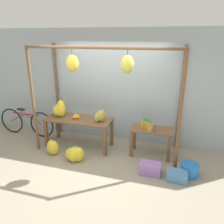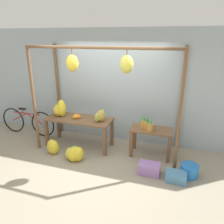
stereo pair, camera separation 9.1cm
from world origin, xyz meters
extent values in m
plane|color=gray|center=(0.00, 0.00, 0.00)|extent=(20.00, 20.00, 0.00)
cube|color=#99A8B2|center=(0.00, 1.36, 1.40)|extent=(8.00, 0.08, 2.80)
cylinder|color=brown|center=(-1.61, 0.23, 1.21)|extent=(0.07, 0.07, 2.43)
cylinder|color=brown|center=(1.61, 0.23, 1.21)|extent=(0.07, 0.07, 2.43)
cylinder|color=brown|center=(-1.61, 1.27, 1.21)|extent=(0.07, 0.07, 2.43)
cylinder|color=brown|center=(1.61, 1.27, 1.21)|extent=(0.07, 0.07, 2.43)
cylinder|color=brown|center=(0.00, 0.23, 2.40)|extent=(3.21, 0.06, 0.06)
cylinder|color=brown|center=(-0.56, 0.23, 2.31)|extent=(0.02, 0.02, 0.11)
ellipsoid|color=gold|center=(-0.56, 0.23, 2.09)|extent=(0.25, 0.23, 0.34)
cylinder|color=brown|center=(0.57, 0.23, 2.32)|extent=(0.02, 0.02, 0.09)
ellipsoid|color=gold|center=(0.57, 0.23, 2.10)|extent=(0.25, 0.23, 0.34)
cube|color=brown|center=(-0.70, 0.65, 0.71)|extent=(1.61, 0.64, 0.04)
cube|color=brown|center=(-1.46, 0.38, 0.35)|extent=(0.07, 0.07, 0.69)
cube|color=brown|center=(0.05, 0.38, 0.35)|extent=(0.07, 0.07, 0.69)
cube|color=brown|center=(-1.46, 0.92, 0.35)|extent=(0.07, 0.07, 0.69)
cube|color=brown|center=(0.05, 0.92, 0.35)|extent=(0.07, 0.07, 0.69)
cube|color=brown|center=(1.04, 0.73, 0.63)|extent=(0.92, 0.49, 0.04)
cube|color=brown|center=(0.63, 0.53, 0.31)|extent=(0.07, 0.07, 0.61)
cube|color=brown|center=(1.46, 0.53, 0.31)|extent=(0.07, 0.07, 0.61)
cube|color=brown|center=(0.63, 0.92, 0.31)|extent=(0.07, 0.07, 0.61)
cube|color=brown|center=(1.46, 0.92, 0.31)|extent=(0.07, 0.07, 0.61)
ellipsoid|color=yellow|center=(-1.15, 0.64, 0.94)|extent=(0.30, 0.30, 0.42)
ellipsoid|color=gold|center=(-1.23, 0.65, 0.88)|extent=(0.33, 0.32, 0.31)
sphere|color=orange|center=(-0.76, 0.59, 0.78)|extent=(0.10, 0.10, 0.10)
sphere|color=orange|center=(-0.77, 0.72, 0.77)|extent=(0.09, 0.09, 0.09)
sphere|color=orange|center=(-0.80, 0.68, 0.78)|extent=(0.09, 0.09, 0.09)
sphere|color=orange|center=(-0.69, 0.63, 0.77)|extent=(0.08, 0.08, 0.08)
sphere|color=orange|center=(-0.81, 0.59, 0.77)|extent=(0.07, 0.07, 0.07)
sphere|color=orange|center=(-0.73, 0.64, 0.77)|extent=(0.08, 0.08, 0.08)
sphere|color=orange|center=(-0.73, 0.70, 0.77)|extent=(0.07, 0.07, 0.07)
sphere|color=orange|center=(-0.71, 0.62, 0.78)|extent=(0.09, 0.09, 0.09)
cylinder|color=#B27F38|center=(0.85, 0.73, 0.75)|extent=(0.14, 0.14, 0.19)
cone|color=#428442|center=(0.85, 0.73, 0.91)|extent=(0.10, 0.10, 0.13)
cylinder|color=#B27F38|center=(0.94, 0.68, 0.75)|extent=(0.13, 0.13, 0.19)
cone|color=#337538|center=(0.94, 0.68, 0.88)|extent=(0.09, 0.09, 0.09)
cylinder|color=#B27F38|center=(1.02, 0.61, 0.74)|extent=(0.13, 0.13, 0.17)
cone|color=#428442|center=(1.02, 0.61, 0.89)|extent=(0.09, 0.09, 0.13)
ellipsoid|color=yellow|center=(-1.08, 0.09, 0.17)|extent=(0.21, 0.23, 0.34)
ellipsoid|color=gold|center=(-1.14, 0.08, 0.18)|extent=(0.29, 0.27, 0.36)
ellipsoid|color=yellow|center=(-0.42, -0.02, 0.17)|extent=(0.32, 0.33, 0.34)
ellipsoid|color=#9EB247|center=(-0.50, -0.01, 0.17)|extent=(0.32, 0.31, 0.34)
ellipsoid|color=gold|center=(-0.59, -0.01, 0.14)|extent=(0.39, 0.39, 0.29)
ellipsoid|color=yellow|center=(-0.51, -0.06, 0.17)|extent=(0.32, 0.31, 0.33)
cube|color=#9970B7|center=(1.13, 0.00, 0.11)|extent=(0.42, 0.28, 0.21)
cylinder|color=blue|center=(1.89, 0.15, 0.12)|extent=(0.35, 0.35, 0.24)
torus|color=black|center=(-2.86, 0.84, 0.36)|extent=(0.71, 0.05, 0.71)
torus|color=black|center=(-1.88, 0.83, 0.36)|extent=(0.71, 0.05, 0.71)
cylinder|color=maroon|center=(-2.37, 0.83, 0.61)|extent=(0.83, 0.04, 0.03)
cylinder|color=maroon|center=(-2.62, 0.84, 0.48)|extent=(0.50, 0.03, 0.28)
cylinder|color=maroon|center=(-2.13, 0.83, 0.48)|extent=(0.50, 0.03, 0.28)
cylinder|color=maroon|center=(-2.49, 0.83, 0.66)|extent=(0.02, 0.02, 0.10)
cube|color=black|center=(-2.49, 0.83, 0.73)|extent=(0.20, 0.08, 0.04)
cylinder|color=maroon|center=(-1.98, 0.83, 0.66)|extent=(0.02, 0.02, 0.10)
ellipsoid|color=#B2993D|center=(-0.09, 0.64, 0.87)|extent=(0.13, 0.15, 0.29)
ellipsoid|color=#93A33D|center=(-0.19, 0.55, 0.84)|extent=(0.16, 0.17, 0.22)
ellipsoid|color=#B2993D|center=(-0.14, 0.60, 0.87)|extent=(0.22, 0.22, 0.27)
ellipsoid|color=#B2993D|center=(-0.12, 0.61, 0.86)|extent=(0.20, 0.19, 0.26)
cube|color=#4C84B2|center=(1.65, -0.09, 0.10)|extent=(0.38, 0.25, 0.19)
camera|label=1|loc=(1.49, -3.81, 2.60)|focal=35.00mm
camera|label=2|loc=(1.58, -3.78, 2.60)|focal=35.00mm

